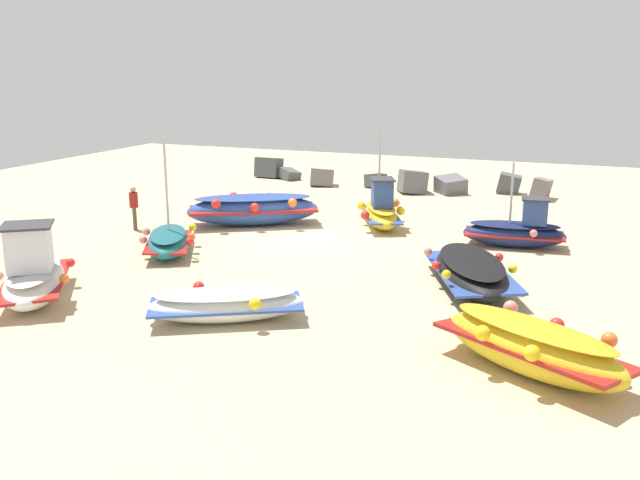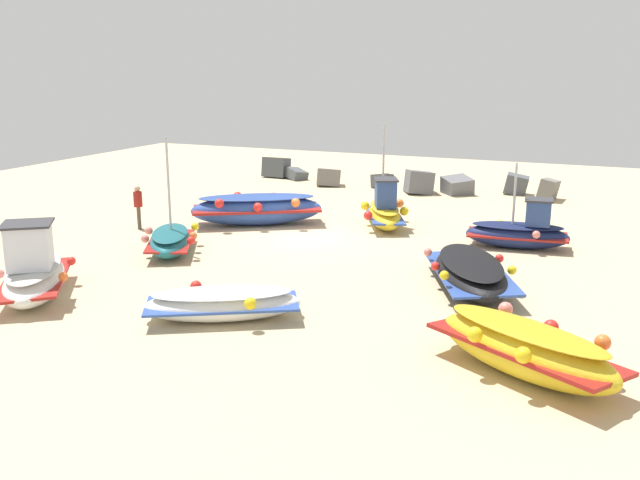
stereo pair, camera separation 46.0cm
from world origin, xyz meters
The scene contains 11 objects.
ground_plane centered at (0.00, 0.00, 0.00)m, with size 45.42×45.42×0.00m, color #C6B289.
fishing_boat_0 centered at (-3.27, -3.73, 0.41)m, with size 2.71×3.46×3.75m.
fishing_boat_1 centered at (7.10, 1.40, 0.54)m, with size 3.51×1.70×2.87m.
fishing_boat_2 centered at (8.57, -8.63, 0.58)m, with size 4.28×3.29×1.14m.
fishing_boat_3 centered at (-3.93, -8.88, 0.66)m, with size 3.47×3.95×2.11m.
fishing_boat_4 centered at (6.45, -3.52, 0.44)m, with size 3.43×4.75×0.90m.
fishing_boat_5 centered at (1.46, -8.32, 0.40)m, with size 3.97×3.08×0.80m.
fishing_boat_6 centered at (1.98, 2.59, 0.59)m, with size 2.52×3.63×3.84m.
fishing_boat_7 centered at (-2.61, 0.96, 0.64)m, with size 5.13×4.00×1.23m.
person_walking centered at (-6.30, -1.42, 0.94)m, with size 0.32×0.32×1.64m.
breakwater_rocks centered at (-0.03, 10.62, 0.45)m, with size 15.38×2.96×1.30m.
Camera 1 is at (9.48, -22.10, 6.03)m, focal length 39.01 mm.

